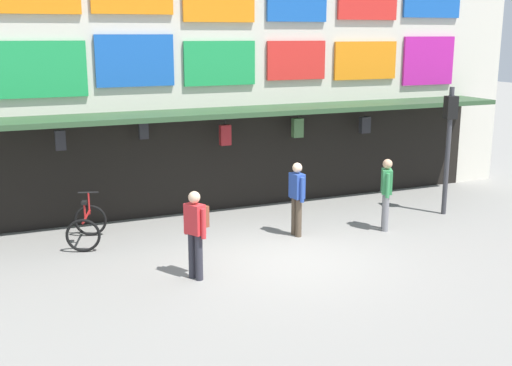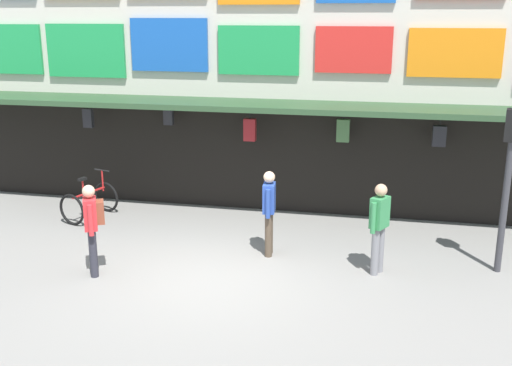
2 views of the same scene
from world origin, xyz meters
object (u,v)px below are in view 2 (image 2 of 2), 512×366
(pedestrian_in_yellow, at_px, (269,208))
(pedestrian_in_green, at_px, (379,224))
(traffic_light_far, at_px, (510,157))
(pedestrian_in_red, at_px, (92,223))
(bicycle_parked, at_px, (90,202))

(pedestrian_in_yellow, bearing_deg, pedestrian_in_green, -11.79)
(traffic_light_far, bearing_deg, pedestrian_in_yellow, -178.27)
(pedestrian_in_yellow, bearing_deg, pedestrian_in_red, -151.13)
(pedestrian_in_green, relative_size, pedestrian_in_yellow, 1.00)
(bicycle_parked, height_order, pedestrian_in_green, pedestrian_in_green)
(bicycle_parked, relative_size, pedestrian_in_yellow, 0.78)
(pedestrian_in_red, bearing_deg, pedestrian_in_yellow, 28.87)
(traffic_light_far, bearing_deg, pedestrian_in_green, -165.40)
(traffic_light_far, distance_m, pedestrian_in_red, 7.40)
(pedestrian_in_green, distance_m, pedestrian_in_yellow, 2.12)
(pedestrian_in_green, bearing_deg, traffic_light_far, 14.60)
(pedestrian_in_green, relative_size, pedestrian_in_red, 1.00)
(bicycle_parked, bearing_deg, pedestrian_in_green, -14.72)
(pedestrian_in_red, bearing_deg, bicycle_parked, 118.71)
(bicycle_parked, bearing_deg, traffic_light_far, -7.54)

